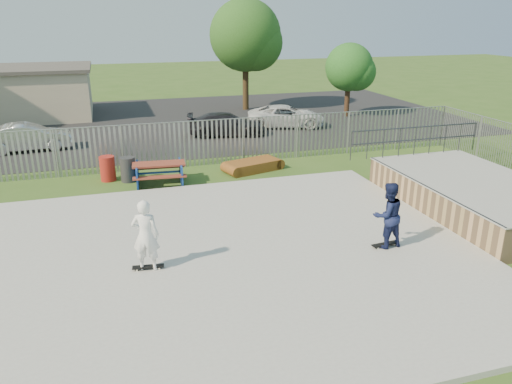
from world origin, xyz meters
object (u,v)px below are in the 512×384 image
object	(u,v)px
trash_bin_grey	(128,169)
car_silver	(28,137)
car_white	(286,116)
tree_right	(349,67)
tree_mid	(245,35)
trash_bin_red	(108,169)
picnic_table	(159,173)
skater_white	(146,235)
skater_navy	(388,215)
car_dark	(227,124)
funbox	(253,166)

from	to	relation	value
trash_bin_grey	car_silver	bearing A→B (deg)	124.95
car_white	tree_right	distance (m)	5.83
tree_mid	tree_right	size ratio (longest dim) A/B	1.58
trash_bin_red	tree_right	size ratio (longest dim) A/B	0.21
picnic_table	skater_white	world-z (taller)	skater_white
car_silver	car_white	size ratio (longest dim) A/B	0.89
skater_navy	car_dark	bearing A→B (deg)	-92.20
tree_right	skater_white	world-z (taller)	tree_right
picnic_table	funbox	distance (m)	4.06
car_dark	skater_white	distance (m)	15.55
funbox	skater_white	distance (m)	9.42
funbox	trash_bin_red	bearing A→B (deg)	160.02
picnic_table	car_dark	size ratio (longest dim) A/B	0.51
tree_mid	funbox	bearing A→B (deg)	-104.47
trash_bin_grey	skater_white	size ratio (longest dim) A/B	0.53
car_silver	tree_mid	bearing A→B (deg)	-64.60
tree_right	funbox	bearing A→B (deg)	-133.45
picnic_table	car_dark	distance (m)	8.56
trash_bin_red	trash_bin_grey	world-z (taller)	trash_bin_red
funbox	trash_bin_grey	bearing A→B (deg)	163.22
car_dark	skater_white	bearing A→B (deg)	169.34
tree_right	skater_navy	size ratio (longest dim) A/B	2.48
car_white	skater_navy	world-z (taller)	skater_navy
trash_bin_grey	car_white	bearing A→B (deg)	39.15
picnic_table	trash_bin_red	distance (m)	2.19
car_silver	tree_right	size ratio (longest dim) A/B	0.87
trash_bin_red	car_white	distance (m)	12.67
trash_bin_grey	tree_right	xyz separation A→B (m)	(14.40, 9.71, 2.63)
funbox	skater_navy	world-z (taller)	skater_navy
skater_white	car_dark	bearing A→B (deg)	-93.90
funbox	car_white	distance (m)	8.94
funbox	trash_bin_red	size ratio (longest dim) A/B	2.40
car_silver	picnic_table	bearing A→B (deg)	-146.71
picnic_table	funbox	xyz separation A→B (m)	(4.01, 0.65, -0.22)
funbox	car_dark	xyz separation A→B (m)	(0.47, 6.64, 0.42)
tree_mid	trash_bin_grey	bearing A→B (deg)	-122.11
funbox	tree_right	distance (m)	13.76
car_silver	car_white	bearing A→B (deg)	-88.94
car_silver	car_white	distance (m)	13.95
tree_mid	car_white	bearing A→B (deg)	-83.30
funbox	car_white	bearing A→B (deg)	44.56
car_dark	skater_navy	world-z (taller)	skater_navy
picnic_table	tree_right	distance (m)	17.07
skater_white	car_silver	bearing A→B (deg)	-55.57
trash_bin_red	skater_white	xyz separation A→B (m)	(0.81, -8.25, 0.59)
car_silver	car_dark	size ratio (longest dim) A/B	0.95
picnic_table	tree_mid	size ratio (longest dim) A/B	0.29
trash_bin_grey	picnic_table	bearing A→B (deg)	-31.31
trash_bin_grey	skater_white	xyz separation A→B (m)	(0.04, -7.91, 0.60)
picnic_table	car_dark	world-z (taller)	car_dark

